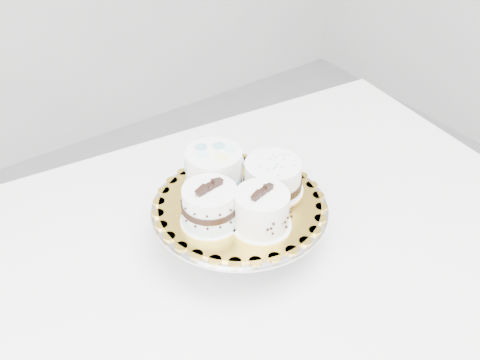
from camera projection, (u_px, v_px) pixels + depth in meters
table at (238, 274)px, 1.20m from camera, size 1.40×1.01×0.75m
cake_stand at (240, 217)px, 1.15m from camera, size 0.33×0.33×0.09m
cake_board at (240, 204)px, 1.13m from camera, size 0.34×0.34×0.00m
cake_swirl at (262, 211)px, 1.06m from camera, size 0.12×0.12×0.09m
cake_banded at (210, 207)px, 1.07m from camera, size 0.11×0.11×0.09m
cake_dots at (214, 169)px, 1.15m from camera, size 0.13×0.13×0.08m
cake_ribbon at (273, 177)px, 1.14m from camera, size 0.13×0.12×0.07m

